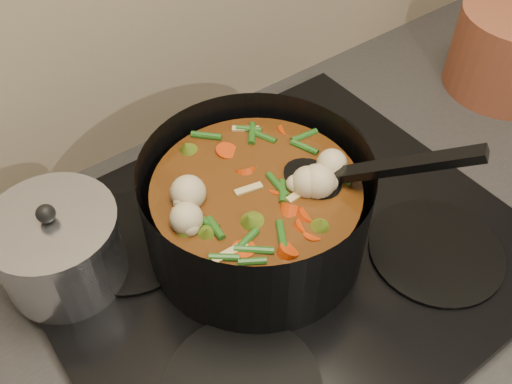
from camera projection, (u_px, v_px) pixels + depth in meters
stovetop at (282, 251)px, 0.78m from camera, size 0.62×0.54×0.03m
stockpot at (257, 210)px, 0.73m from camera, size 0.37×0.37×0.21m
saucepan at (60, 248)px, 0.70m from camera, size 0.16×0.16×0.13m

